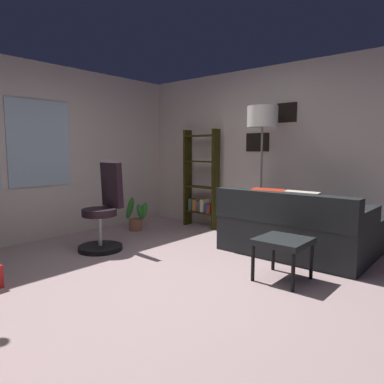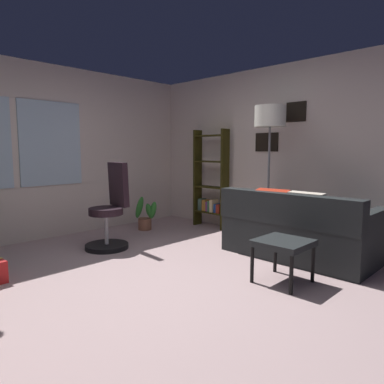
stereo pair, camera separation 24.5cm
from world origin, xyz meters
TOP-DOWN VIEW (x-y plane):
  - ground_plane at (0.00, 0.00)m, footprint 4.96×5.22m
  - wall_back_with_windows at (-0.02, 2.66)m, footprint 4.96×0.12m
  - wall_right_with_frames at (2.53, 0.00)m, footprint 0.12×5.22m
  - couch at (1.86, -0.55)m, footprint 1.47×1.73m
  - footstool at (0.86, -0.76)m, footprint 0.49×0.48m
  - office_chair at (0.38, 1.50)m, footprint 0.56×0.56m
  - bookshelf at (2.26, 1.40)m, footprint 0.18×0.64m
  - floor_lamp at (2.02, 0.15)m, footprint 0.41×0.41m
  - potted_plant at (1.37, 2.01)m, footprint 0.32×0.37m

SIDE VIEW (x-z plane):
  - ground_plane at x=0.00m, z-range -0.10..0.00m
  - potted_plant at x=1.37m, z-range -0.06..0.49m
  - couch at x=1.86m, z-range -0.12..0.71m
  - footstool at x=0.86m, z-range 0.16..0.58m
  - office_chair at x=0.38m, z-range -0.12..1.01m
  - bookshelf at x=2.26m, z-range -0.10..1.52m
  - wall_right_with_frames at x=2.53m, z-range 0.00..2.51m
  - wall_back_with_windows at x=-0.02m, z-range 0.01..2.51m
  - floor_lamp at x=2.02m, z-range 0.69..2.57m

